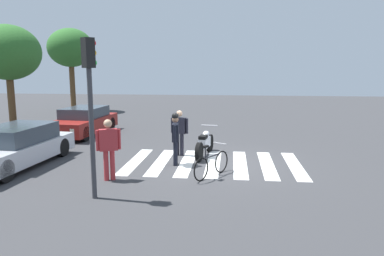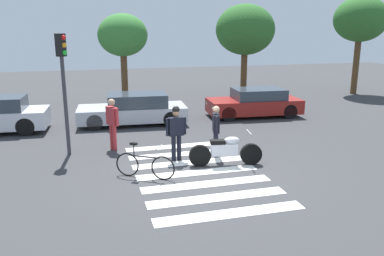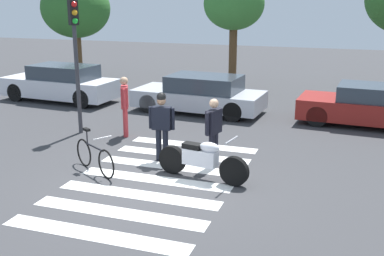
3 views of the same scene
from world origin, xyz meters
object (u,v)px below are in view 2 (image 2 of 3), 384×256
leaning_bicycle (145,165)px  pedestrian_bystander (112,121)px  officer_by_motorcycle (216,128)px  officer_on_foot (176,129)px  police_motorcycle (225,151)px  car_maroon_wagon (255,103)px  traffic_light_pole (63,75)px  car_silver_sedan (134,109)px

leaning_bicycle → pedestrian_bystander: (-0.64, 2.91, 0.64)m
leaning_bicycle → officer_by_motorcycle: size_ratio=0.91×
officer_by_motorcycle → officer_on_foot: bearing=-177.8°
police_motorcycle → pedestrian_bystander: pedestrian_bystander is taller
officer_on_foot → pedestrian_bystander: size_ratio=0.99×
officer_by_motorcycle → car_maroon_wagon: bearing=54.7°
police_motorcycle → traffic_light_pole: size_ratio=0.57×
pedestrian_bystander → traffic_light_pole: size_ratio=0.45×
police_motorcycle → officer_by_motorcycle: bearing=90.1°
pedestrian_bystander → traffic_light_pole: traffic_light_pole is taller
pedestrian_bystander → car_maroon_wagon: bearing=27.8°
officer_on_foot → pedestrian_bystander: pedestrian_bystander is taller
leaning_bicycle → car_maroon_wagon: bearing=46.4°
officer_on_foot → traffic_light_pole: 3.98m
police_motorcycle → car_silver_sedan: (-2.01, 6.11, 0.17)m
officer_by_motorcycle → traffic_light_pole: bearing=162.3°
officer_on_foot → car_silver_sedan: (-0.68, 5.24, -0.37)m
leaning_bicycle → officer_by_motorcycle: bearing=27.6°
officer_on_foot → car_maroon_wagon: (5.00, 5.24, -0.37)m
leaning_bicycle → car_maroon_wagon: size_ratio=0.34×
car_silver_sedan → car_maroon_wagon: (5.69, 0.01, -0.00)m
police_motorcycle → officer_by_motorcycle: officer_by_motorcycle is taller
leaning_bicycle → pedestrian_bystander: 3.04m
officer_by_motorcycle → leaning_bicycle: bearing=-152.4°
police_motorcycle → leaning_bicycle: 2.55m
car_maroon_wagon → traffic_light_pole: traffic_light_pole is taller
leaning_bicycle → traffic_light_pole: size_ratio=0.39×
leaning_bicycle → officer_by_motorcycle: officer_by_motorcycle is taller
car_silver_sedan → officer_by_motorcycle: bearing=-68.8°
police_motorcycle → traffic_light_pole: bearing=152.6°
leaning_bicycle → officer_on_foot: bearing=46.6°
officer_on_foot → officer_by_motorcycle: bearing=2.2°
leaning_bicycle → traffic_light_pole: bearing=126.9°
officer_on_foot → car_maroon_wagon: bearing=46.3°
officer_by_motorcycle → car_silver_sedan: 5.57m
car_silver_sedan → pedestrian_bystander: bearing=-107.8°
leaning_bicycle → pedestrian_bystander: bearing=102.4°
officer_by_motorcycle → traffic_light_pole: traffic_light_pole is taller
police_motorcycle → car_silver_sedan: car_silver_sedan is taller
pedestrian_bystander → officer_by_motorcycle: bearing=-26.7°
car_maroon_wagon → pedestrian_bystander: bearing=-152.2°
car_silver_sedan → car_maroon_wagon: car_silver_sedan is taller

